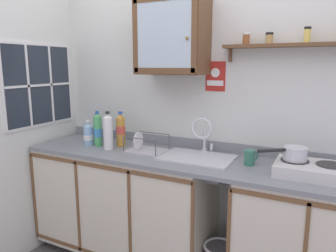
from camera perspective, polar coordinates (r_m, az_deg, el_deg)
name	(u,v)px	position (r m, az deg, el deg)	size (l,w,h in m)	color
back_wall	(202,102)	(2.68, 6.13, 4.23)	(3.34, 0.07, 2.70)	silver
lower_cabinet_run	(125,203)	(2.90, -7.76, -13.53)	(1.55, 0.61, 0.94)	black
lower_cabinet_run_right	(307,245)	(2.48, 23.58, -18.94)	(0.94, 0.61, 0.94)	black
countertop	(186,159)	(2.46, 3.25, -6.00)	(2.70, 0.63, 0.03)	gray
backsplash	(200,144)	(2.71, 5.72, -3.26)	(2.70, 0.02, 0.08)	gray
sink	(198,160)	(2.47, 5.31, -6.10)	(0.54, 0.42, 0.42)	silver
hot_plate_stove	(312,170)	(2.26, 24.35, -7.13)	(0.45, 0.33, 0.08)	silver
saucepan	(294,153)	(2.26, 21.69, -4.51)	(0.30, 0.25, 0.09)	silver
bottle_opaque_white_0	(108,132)	(2.71, -10.68, -1.12)	(0.08, 0.08, 0.32)	white
bottle_juice_amber_1	(121,130)	(2.80, -8.47, -0.69)	(0.08, 0.08, 0.30)	gold
bottle_soda_green_2	(98,130)	(2.84, -12.46, -0.73)	(0.07, 0.07, 0.31)	#4CB266
bottle_detergent_teal_3	(98,129)	(2.98, -12.47, -0.58)	(0.08, 0.08, 0.27)	teal
bottle_water_blue_4	(88,134)	(2.90, -14.10, -1.46)	(0.08, 0.08, 0.22)	#8CB7E0
dish_rack	(146,149)	(2.63, -4.04, -4.08)	(0.32, 0.25, 0.16)	#B2B2B7
mug	(250,157)	(2.34, 14.48, -5.47)	(0.09, 0.11, 0.11)	#337259
wall_cabinet	(172,37)	(2.58, 0.75, 15.73)	(0.55, 0.33, 0.59)	brown
spice_shelf	(288,44)	(2.42, 20.73, 13.63)	(0.90, 0.14, 0.23)	brown
warning_sign	(215,77)	(2.59, 8.49, 8.74)	(0.16, 0.01, 0.23)	#B2261E
window	(39,85)	(3.06, -22.07, 6.79)	(0.03, 0.75, 0.73)	#262D38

